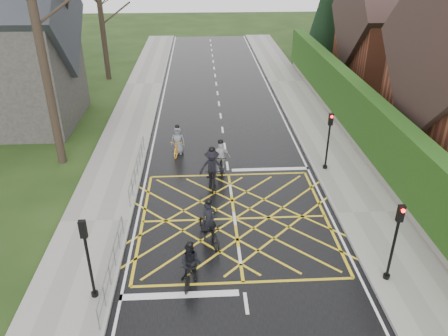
{
  "coord_description": "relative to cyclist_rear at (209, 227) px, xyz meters",
  "views": [
    {
      "loc": [
        -1.35,
        -15.79,
        10.89
      ],
      "look_at": [
        -0.33,
        2.33,
        1.3
      ],
      "focal_mm": 35.0,
      "sensor_mm": 36.0,
      "label": 1
    }
  ],
  "objects": [
    {
      "name": "sidewalk_right",
      "position": [
        7.14,
        1.46,
        -0.56
      ],
      "size": [
        3.0,
        80.0,
        0.15
      ],
      "primitive_type": "cube",
      "color": "gray",
      "rests_on": "ground"
    },
    {
      "name": "traffic_light_se",
      "position": [
        6.24,
        -2.74,
        1.02
      ],
      "size": [
        0.24,
        0.31,
        3.21
      ],
      "rotation": [
        0.0,
        0.0,
        3.14
      ],
      "color": "black",
      "rests_on": "ground"
    },
    {
      "name": "sidewalk_left",
      "position": [
        -4.86,
        1.46,
        -0.56
      ],
      "size": [
        3.0,
        80.0,
        0.15
      ],
      "primitive_type": "cube",
      "color": "gray",
      "rests_on": "ground"
    },
    {
      "name": "traffic_light_ne",
      "position": [
        6.24,
        5.66,
        1.02
      ],
      "size": [
        0.24,
        0.31,
        3.21
      ],
      "rotation": [
        0.0,
        0.0,
        3.14
      ],
      "color": "black",
      "rests_on": "ground"
    },
    {
      "name": "hedge",
      "position": [
        8.89,
        7.46,
        1.46
      ],
      "size": [
        0.9,
        38.0,
        2.8
      ],
      "primitive_type": "cube",
      "color": "#1A3B10",
      "rests_on": "stone_wall"
    },
    {
      "name": "cyclist_rear",
      "position": [
        0.0,
        0.0,
        0.0
      ],
      "size": [
        1.38,
        2.14,
        1.96
      ],
      "rotation": [
        0.0,
        0.0,
        0.37
      ],
      "color": "black",
      "rests_on": "ground"
    },
    {
      "name": "conifer",
      "position": [
        11.89,
        27.46,
        4.36
      ],
      "size": [
        4.6,
        4.6,
        10.0
      ],
      "color": "black",
      "rests_on": "ground"
    },
    {
      "name": "stone_wall",
      "position": [
        8.89,
        7.46,
        -0.29
      ],
      "size": [
        0.5,
        38.0,
        0.7
      ],
      "primitive_type": "cube",
      "color": "slate",
      "rests_on": "ground"
    },
    {
      "name": "railing_south",
      "position": [
        -3.51,
        -2.04,
        0.14
      ],
      "size": [
        0.05,
        5.04,
        1.03
      ],
      "color": "slate",
      "rests_on": "ground"
    },
    {
      "name": "ground",
      "position": [
        1.14,
        1.46,
        -0.64
      ],
      "size": [
        120.0,
        120.0,
        0.0
      ],
      "primitive_type": "plane",
      "color": "black",
      "rests_on": "ground"
    },
    {
      "name": "road",
      "position": [
        1.14,
        1.46,
        -0.63
      ],
      "size": [
        9.0,
        80.0,
        0.01
      ],
      "primitive_type": "cube",
      "color": "black",
      "rests_on": "ground"
    },
    {
      "name": "cyclist_mid",
      "position": [
        0.26,
        4.44,
        0.13
      ],
      "size": [
        1.26,
        2.17,
        2.1
      ],
      "rotation": [
        0.0,
        0.0,
        0.01
      ],
      "color": "black",
      "rests_on": "ground"
    },
    {
      "name": "house_far",
      "position": [
        15.89,
        19.46,
        3.72
      ],
      "size": [
        9.8,
        8.8,
        10.3
      ],
      "color": "brown",
      "rests_on": "ground"
    },
    {
      "name": "church",
      "position": [
        -12.4,
        13.46,
        4.29
      ],
      "size": [
        8.8,
        7.8,
        11.0
      ],
      "color": "#2D2B28",
      "rests_on": "ground"
    },
    {
      "name": "cyclist_front",
      "position": [
        0.74,
        5.76,
        0.05
      ],
      "size": [
        1.03,
        1.89,
        1.87
      ],
      "rotation": [
        0.0,
        0.0,
        0.05
      ],
      "color": "black",
      "rests_on": "ground"
    },
    {
      "name": "traffic_light_sw",
      "position": [
        -3.96,
        -3.03,
        1.02
      ],
      "size": [
        0.24,
        0.31,
        3.21
      ],
      "color": "black",
      "rests_on": "ground"
    },
    {
      "name": "tree_near",
      "position": [
        -7.86,
        7.46,
        7.27
      ],
      "size": [
        9.24,
        9.24,
        11.44
      ],
      "color": "black",
      "rests_on": "ground"
    },
    {
      "name": "cyclist_lead",
      "position": [
        -1.55,
        8.16,
        -0.03
      ],
      "size": [
        0.93,
        1.88,
        1.75
      ],
      "rotation": [
        0.0,
        0.0,
        -0.17
      ],
      "color": "orange",
      "rests_on": "ground"
    },
    {
      "name": "cyclist_back",
      "position": [
        -0.71,
        -2.36,
        0.01
      ],
      "size": [
        0.9,
        1.78,
        1.72
      ],
      "rotation": [
        0.0,
        0.0,
        -0.25
      ],
      "color": "black",
      "rests_on": "ground"
    },
    {
      "name": "railing_north",
      "position": [
        -3.51,
        5.46,
        0.15
      ],
      "size": [
        0.05,
        6.04,
        1.03
      ],
      "color": "slate",
      "rests_on": "ground"
    }
  ]
}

